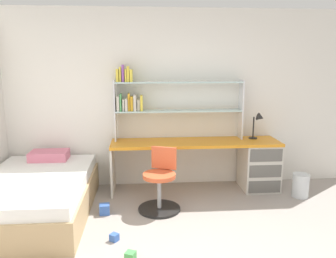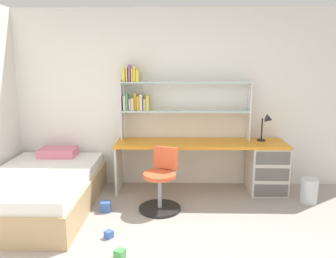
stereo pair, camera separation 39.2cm
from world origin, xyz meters
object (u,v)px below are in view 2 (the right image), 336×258
(desk, at_px, (246,163))
(waste_bin, at_px, (309,191))
(toy_block_blue_5, at_px, (106,206))
(bed_platform, at_px, (41,190))
(toy_block_green_2, at_px, (120,254))
(toy_block_blue_4, at_px, (109,234))
(desk_lamp, at_px, (267,123))
(swivel_chair, at_px, (161,186))
(bookshelf_hutch, at_px, (165,98))

(desk, distance_m, waste_bin, 0.87)
(desk, distance_m, toy_block_blue_5, 2.00)
(waste_bin, bearing_deg, desk, 153.45)
(bed_platform, relative_size, toy_block_green_2, 21.65)
(toy_block_blue_4, height_order, toy_block_blue_5, toy_block_blue_5)
(desk, height_order, desk_lamp, desk_lamp)
(desk_lamp, bearing_deg, toy_block_blue_5, -160.18)
(bed_platform, height_order, toy_block_green_2, bed_platform)
(desk, height_order, bed_platform, desk)
(swivel_chair, height_order, bed_platform, swivel_chair)
(waste_bin, bearing_deg, toy_block_green_2, -149.45)
(desk, relative_size, bed_platform, 1.24)
(toy_block_blue_4, bearing_deg, desk, 38.40)
(bed_platform, xyz_separation_m, waste_bin, (3.40, 0.28, -0.08))
(swivel_chair, relative_size, waste_bin, 2.38)
(toy_block_blue_5, bearing_deg, swivel_chair, 7.33)
(bed_platform, bearing_deg, toy_block_blue_5, -3.14)
(desk_lamp, height_order, swivel_chair, desk_lamp)
(swivel_chair, bearing_deg, desk, 27.54)
(swivel_chair, distance_m, toy_block_blue_4, 0.92)
(bookshelf_hutch, xyz_separation_m, toy_block_green_2, (-0.37, -1.86, -1.26))
(bed_platform, bearing_deg, toy_block_green_2, -42.53)
(desk_lamp, height_order, toy_block_blue_4, desk_lamp)
(bed_platform, bearing_deg, desk, 13.84)
(desk_lamp, bearing_deg, desk, -166.26)
(bookshelf_hutch, xyz_separation_m, swivel_chair, (-0.04, -0.77, -1.01))
(bookshelf_hutch, relative_size, toy_block_blue_5, 15.01)
(waste_bin, bearing_deg, toy_block_blue_5, -172.86)
(desk_lamp, relative_size, toy_block_green_2, 4.40)
(bookshelf_hutch, distance_m, toy_block_blue_4, 2.03)
(toy_block_green_2, bearing_deg, toy_block_blue_5, 108.60)
(desk, xyz_separation_m, waste_bin, (0.75, -0.37, -0.25))
(bookshelf_hutch, relative_size, desk_lamp, 4.72)
(waste_bin, distance_m, toy_block_green_2, 2.62)
(bed_platform, bearing_deg, bookshelf_hutch, 28.15)
(desk, xyz_separation_m, toy_block_blue_4, (-1.68, -1.33, -0.37))
(toy_block_green_2, distance_m, toy_block_blue_4, 0.41)
(toy_block_blue_5, bearing_deg, waste_bin, 7.14)
(swivel_chair, relative_size, toy_block_green_2, 8.73)
(waste_bin, distance_m, toy_block_blue_5, 2.61)
(bookshelf_hutch, distance_m, bed_platform, 2.02)
(toy_block_green_2, bearing_deg, desk, 48.48)
(toy_block_green_2, bearing_deg, swivel_chair, 72.86)
(desk_lamp, height_order, waste_bin, desk_lamp)
(desk, xyz_separation_m, toy_block_blue_5, (-1.85, -0.70, -0.35))
(desk, distance_m, toy_block_blue_4, 2.18)
(bed_platform, distance_m, waste_bin, 3.41)
(bed_platform, bearing_deg, swivel_chair, 1.65)
(toy_block_blue_4, bearing_deg, bed_platform, 144.91)
(swivel_chair, xyz_separation_m, waste_bin, (1.92, 0.24, -0.14))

